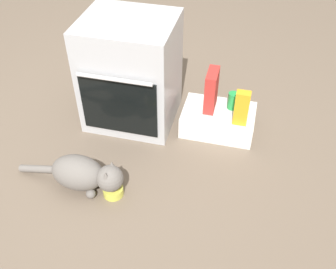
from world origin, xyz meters
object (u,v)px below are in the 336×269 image
object	(u,v)px
pantry_cabinet	(218,120)
food_bowl	(113,190)
oven	(131,73)
cat	(84,174)
soda_can	(233,101)
cereal_box	(211,90)
juice_carton	(242,108)

from	to	relation	value
pantry_cabinet	food_bowl	world-z (taller)	pantry_cabinet
oven	cat	world-z (taller)	oven
oven	pantry_cabinet	bearing A→B (deg)	0.40
soda_can	cereal_box	world-z (taller)	cereal_box
oven	soda_can	xyz separation A→B (m)	(0.69, 0.06, -0.15)
cereal_box	juice_carton	distance (m)	0.24
soda_can	juice_carton	xyz separation A→B (m)	(0.07, -0.15, 0.06)
oven	cat	bearing A→B (deg)	-95.17
pantry_cabinet	cereal_box	world-z (taller)	cereal_box
pantry_cabinet	cereal_box	distance (m)	0.23
food_bowl	cereal_box	size ratio (longest dim) A/B	0.43
food_bowl	oven	bearing A→B (deg)	98.42
oven	juice_carton	distance (m)	0.77
oven	juice_carton	bearing A→B (deg)	-6.36
oven	food_bowl	distance (m)	0.81
cat	soda_can	xyz separation A→B (m)	(0.75, 0.78, 0.10)
oven	pantry_cabinet	size ratio (longest dim) A/B	1.52
cat	pantry_cabinet	bearing A→B (deg)	49.81
food_bowl	cereal_box	distance (m)	0.91
oven	cat	distance (m)	0.76
cereal_box	pantry_cabinet	bearing A→B (deg)	-22.48
oven	soda_can	distance (m)	0.71
oven	soda_can	world-z (taller)	oven
pantry_cabinet	juice_carton	size ratio (longest dim) A/B	2.02
soda_can	cereal_box	bearing A→B (deg)	-168.76
pantry_cabinet	cat	distance (m)	0.99
cereal_box	juice_carton	world-z (taller)	cereal_box
oven	cereal_box	distance (m)	0.55
food_bowl	juice_carton	xyz separation A→B (m)	(0.65, 0.64, 0.24)
food_bowl	soda_can	distance (m)	1.00
food_bowl	juice_carton	world-z (taller)	juice_carton
oven	cereal_box	bearing A→B (deg)	3.39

